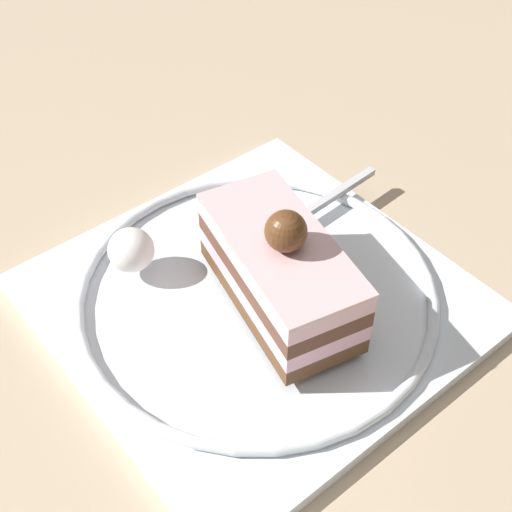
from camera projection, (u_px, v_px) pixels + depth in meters
name	position (u px, v px, depth m)	size (l,w,h in m)	color
ground_plane	(236.00, 347.00, 0.46)	(2.40, 2.40, 0.00)	tan
dessert_plate	(256.00, 297.00, 0.47)	(0.27, 0.27, 0.02)	white
cake_slice	(281.00, 269.00, 0.44)	(0.07, 0.13, 0.08)	#54331B
whipped_cream_dollop	(131.00, 250.00, 0.47)	(0.03, 0.03, 0.03)	white
fork	(312.00, 210.00, 0.52)	(0.13, 0.03, 0.00)	silver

